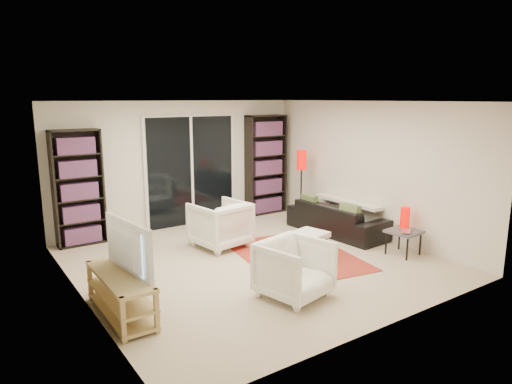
% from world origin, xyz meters
% --- Properties ---
extents(floor, '(5.00, 5.00, 0.00)m').
position_xyz_m(floor, '(0.00, 0.00, 0.00)').
color(floor, '#BFAE92').
rests_on(floor, ground).
extents(wall_back, '(5.00, 0.02, 2.40)m').
position_xyz_m(wall_back, '(0.00, 2.50, 1.20)').
color(wall_back, silver).
rests_on(wall_back, ground).
extents(wall_front, '(5.00, 0.02, 2.40)m').
position_xyz_m(wall_front, '(0.00, -2.50, 1.20)').
color(wall_front, silver).
rests_on(wall_front, ground).
extents(wall_left, '(0.02, 5.00, 2.40)m').
position_xyz_m(wall_left, '(-2.50, 0.00, 1.20)').
color(wall_left, silver).
rests_on(wall_left, ground).
extents(wall_right, '(0.02, 5.00, 2.40)m').
position_xyz_m(wall_right, '(2.50, 0.00, 1.20)').
color(wall_right, silver).
rests_on(wall_right, ground).
extents(ceiling, '(5.00, 5.00, 0.02)m').
position_xyz_m(ceiling, '(0.00, 0.00, 2.40)').
color(ceiling, white).
rests_on(ceiling, wall_back).
extents(sliding_door, '(1.92, 0.08, 2.16)m').
position_xyz_m(sliding_door, '(0.20, 2.46, 1.05)').
color(sliding_door, white).
rests_on(sliding_door, ground).
extents(bookshelf_left, '(0.80, 0.30, 1.95)m').
position_xyz_m(bookshelf_left, '(-1.95, 2.33, 0.98)').
color(bookshelf_left, black).
rests_on(bookshelf_left, ground).
extents(bookshelf_right, '(0.90, 0.30, 2.10)m').
position_xyz_m(bookshelf_right, '(1.90, 2.33, 1.05)').
color(bookshelf_right, black).
rests_on(bookshelf_right, ground).
extents(tv_stand, '(0.42, 1.31, 0.50)m').
position_xyz_m(tv_stand, '(-2.24, -0.61, 0.26)').
color(tv_stand, tan).
rests_on(tv_stand, floor).
extents(tv, '(0.26, 1.06, 0.61)m').
position_xyz_m(tv, '(-2.22, -0.61, 0.80)').
color(tv, black).
rests_on(tv, tv_stand).
extents(rug, '(1.98, 2.45, 0.01)m').
position_xyz_m(rug, '(0.69, -0.18, 0.01)').
color(rug, '#AA3123').
rests_on(rug, floor).
extents(sofa, '(0.87, 1.98, 0.57)m').
position_xyz_m(sofa, '(2.09, 0.35, 0.28)').
color(sofa, black).
rests_on(sofa, floor).
extents(armchair_back, '(0.93, 0.95, 0.77)m').
position_xyz_m(armchair_back, '(-0.06, 0.90, 0.39)').
color(armchair_back, white).
rests_on(armchair_back, floor).
extents(armchair_front, '(0.92, 0.94, 0.72)m').
position_xyz_m(armchair_front, '(-0.29, -1.34, 0.36)').
color(armchair_front, white).
rests_on(armchair_front, floor).
extents(ottoman, '(0.68, 0.60, 0.40)m').
position_xyz_m(ottoman, '(0.78, -0.34, 0.35)').
color(ottoman, white).
rests_on(ottoman, floor).
extents(side_table, '(0.52, 0.52, 0.40)m').
position_xyz_m(side_table, '(2.13, -1.10, 0.35)').
color(side_table, '#4D4C51').
rests_on(side_table, floor).
extents(laptop, '(0.36, 0.33, 0.02)m').
position_xyz_m(laptop, '(2.11, -1.22, 0.41)').
color(laptop, silver).
rests_on(laptop, side_table).
extents(table_lamp, '(0.15, 0.15, 0.34)m').
position_xyz_m(table_lamp, '(2.27, -0.99, 0.57)').
color(table_lamp, red).
rests_on(table_lamp, side_table).
extents(floor_lamp, '(0.22, 0.22, 1.43)m').
position_xyz_m(floor_lamp, '(2.14, 1.45, 1.10)').
color(floor_lamp, black).
rests_on(floor_lamp, floor).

